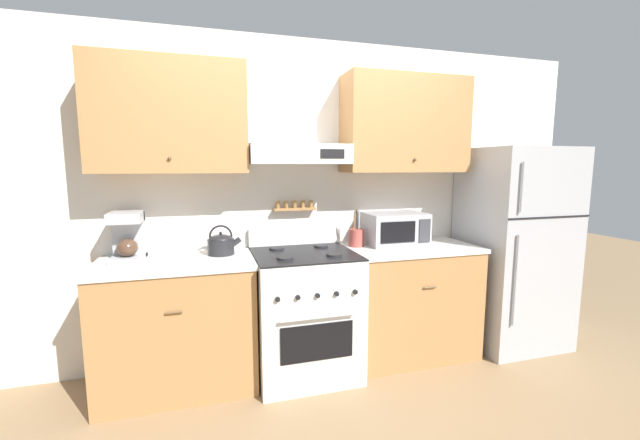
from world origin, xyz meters
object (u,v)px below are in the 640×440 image
(stove_range, at_px, (305,312))
(tea_kettle, at_px, (221,244))
(refrigerator, at_px, (514,247))
(coffee_maker, at_px, (128,235))
(microwave, at_px, (393,228))
(utensil_crock, at_px, (356,237))

(stove_range, height_order, tea_kettle, tea_kettle)
(refrigerator, bearing_deg, coffee_maker, 176.38)
(stove_range, distance_m, tea_kettle, 0.80)
(refrigerator, bearing_deg, microwave, 170.44)
(coffee_maker, distance_m, microwave, 2.02)
(refrigerator, xyz_separation_m, utensil_crock, (-1.41, 0.16, 0.14))
(refrigerator, xyz_separation_m, coffee_maker, (-3.10, 0.20, 0.23))
(tea_kettle, distance_m, utensil_crock, 1.06)
(stove_range, distance_m, refrigerator, 1.93)
(refrigerator, bearing_deg, utensil_crock, 173.41)
(stove_range, bearing_deg, coffee_maker, 171.08)
(refrigerator, relative_size, tea_kettle, 6.94)
(tea_kettle, xyz_separation_m, microwave, (1.40, 0.02, 0.05))
(coffee_maker, bearing_deg, tea_kettle, -3.03)
(refrigerator, relative_size, coffee_maker, 5.15)
(refrigerator, bearing_deg, stove_range, 179.81)
(microwave, bearing_deg, coffee_maker, 179.57)
(utensil_crock, bearing_deg, refrigerator, -6.59)
(coffee_maker, relative_size, microwave, 0.68)
(stove_range, xyz_separation_m, coffee_maker, (-1.21, 0.19, 0.62))
(stove_range, distance_m, microwave, 1.01)
(tea_kettle, height_order, microwave, microwave)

